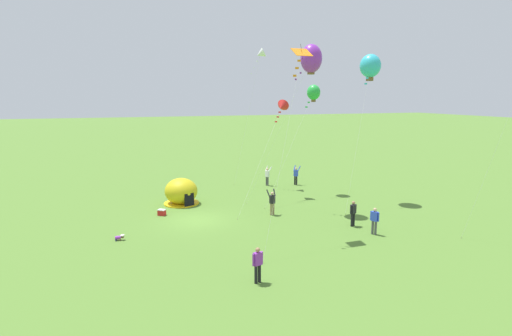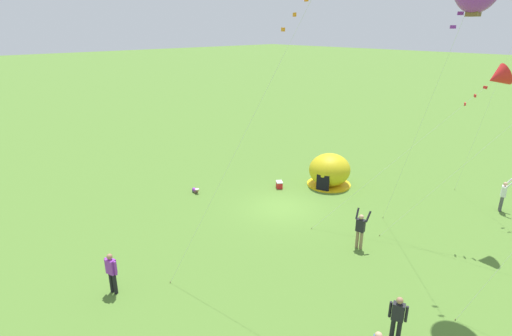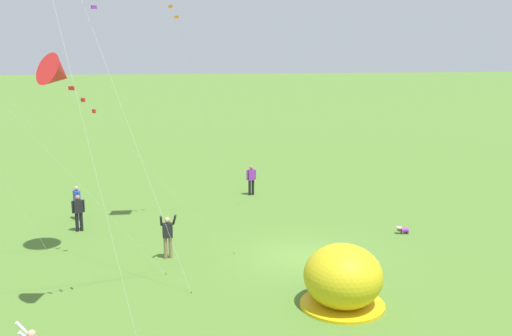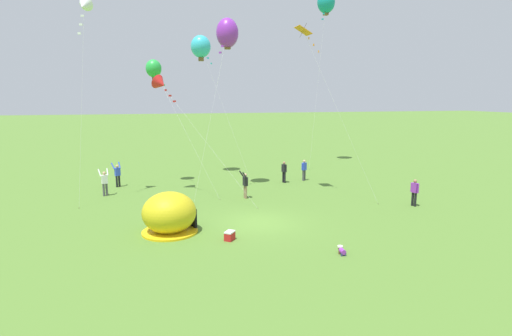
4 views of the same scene
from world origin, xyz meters
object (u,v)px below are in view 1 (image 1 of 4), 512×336
kite_green (314,92)px  cooler_box (162,212)px  kite_red (282,107)px  kite_orange (301,57)px  kite_purple (311,59)px  kite_cyan (370,66)px  person_far_back (258,263)px  person_flying_kite (272,202)px  toddler_crawling (120,237)px  popup_tent (181,192)px  person_near_tent (374,220)px  kite_white (260,54)px  person_with_toddler (353,212)px  person_watching_sky (267,175)px  person_arms_raised (296,175)px

kite_green → cooler_box: bearing=-77.6°
cooler_box → kite_red: kite_red is taller
kite_orange → kite_red: size_ratio=1.39×
kite_orange → kite_purple: (-4.65, 3.07, 0.38)m
kite_orange → kite_cyan: size_ratio=0.97×
person_far_back → kite_green: kite_green is taller
kite_red → person_flying_kite: bearing=-29.0°
toddler_crawling → kite_orange: bearing=77.6°
popup_tent → person_near_tent: popup_tent is taller
person_flying_kite → kite_orange: (4.16, 0.07, 9.82)m
kite_orange → kite_white: bearing=169.7°
kite_cyan → kite_purple: (1.15, -5.83, 0.28)m
kite_white → person_flying_kite: bearing=-14.9°
kite_green → kite_white: size_ratio=0.74×
person_with_toddler → kite_red: kite_red is taller
kite_red → kite_cyan: bearing=59.7°
cooler_box → kite_orange: bearing=48.8°
kite_purple → kite_white: (-9.19, -0.56, 1.19)m
person_watching_sky → kite_red: size_ratio=0.23×
cooler_box → person_watching_sky: bearing=121.8°
person_near_tent → kite_red: (-11.21, -1.59, 6.70)m
cooler_box → person_with_toddler: (6.74, 11.74, 0.74)m
person_arms_raised → kite_red: 8.07m
person_near_tent → kite_cyan: size_ratio=0.15×
popup_tent → person_with_toddler: size_ratio=1.63×
kite_orange → kite_purple: bearing=146.6°
person_near_tent → person_far_back: 9.85m
toddler_crawling → kite_orange: (2.33, 10.66, 10.64)m
kite_white → kite_red: bearing=3.8°
person_watching_sky → kite_cyan: bearing=37.4°
person_near_tent → kite_purple: size_ratio=0.14×
toddler_crawling → kite_green: 20.17m
person_far_back → kite_orange: bearing=140.4°
kite_green → kite_red: size_ratio=1.15×
kite_white → kite_purple: bearing=3.5°
kite_red → person_watching_sky: bearing=176.0°
popup_tent → cooler_box: popup_tent is taller
person_watching_sky → cooler_box: bearing=-58.2°
cooler_box → person_watching_sky: person_watching_sky is taller
person_watching_sky → kite_white: size_ratio=0.15×
person_arms_raised → kite_cyan: 12.49m
person_flying_kite → kite_green: (-5.58, 6.04, 7.88)m
cooler_box → person_arms_raised: bearing=114.0°
popup_tent → person_with_toddler: bearing=46.3°
kite_red → kite_white: bearing=-176.2°
toddler_crawling → person_arms_raised: size_ratio=0.29×
popup_tent → kite_purple: kite_purple is taller
popup_tent → person_near_tent: bearing=42.2°
kite_cyan → person_near_tent: bearing=-30.4°
person_near_tent → person_watching_sky: bearing=-175.1°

